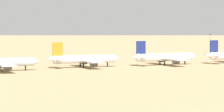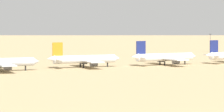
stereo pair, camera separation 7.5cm
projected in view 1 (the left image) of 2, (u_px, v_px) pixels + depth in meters
The scene contains 6 objects.
ground at pixel (126, 66), 316.53m from camera, with size 4000.00×4000.00×0.00m, color tan.
ridge_east at pixel (50, 11), 1387.06m from camera, with size 418.01×346.20×96.47m, color slate.
ridge_far_east at pixel (157, 19), 1365.16m from camera, with size 364.37×300.41×60.01m, color slate.
parked_jet_orange_3 at pixel (84, 59), 306.60m from camera, with size 40.70×34.22×13.45m.
parked_jet_navy_4 at pixel (164, 57), 323.10m from camera, with size 41.17×34.42×13.65m.
light_pole_west at pixel (210, 41), 461.19m from camera, with size 1.80×0.50×14.30m.
Camera 1 is at (-141.86, -282.06, 24.43)m, focal length 93.97 mm.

